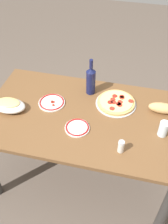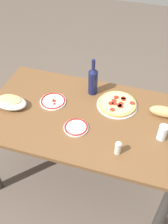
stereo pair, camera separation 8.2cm
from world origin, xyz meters
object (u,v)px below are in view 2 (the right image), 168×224
side_plate_near (76,127)px  bread_loaf (164,112)px  wine_bottle (93,80)px  spice_shaker (118,148)px  baked_pasta_dish (11,102)px  dining_table (84,126)px  side_plate_far (53,101)px  water_glass (163,133)px  pepperoni_pizza (117,104)px

side_plate_near → bread_loaf: 0.62m
wine_bottle → spice_shaker: bearing=120.6°
wine_bottle → bread_loaf: wine_bottle is taller
baked_pasta_dish → wine_bottle: size_ratio=0.82×
bread_loaf → spice_shaker: (0.24, 0.41, 0.01)m
dining_table → wine_bottle: wine_bottle is taller
dining_table → side_plate_far: size_ratio=7.32×
water_glass → side_plate_near: size_ratio=0.65×
dining_table → bread_loaf: bread_loaf is taller
pepperoni_pizza → water_glass: bearing=146.3°
dining_table → baked_pasta_dish: (0.53, 0.07, 0.15)m
spice_shaker → side_plate_near: bearing=-21.1°
dining_table → wine_bottle: size_ratio=4.85×
wine_bottle → side_plate_far: (0.25, 0.19, -0.11)m
dining_table → pepperoni_pizza: 0.29m
water_glass → bread_loaf: size_ratio=0.55×
pepperoni_pizza → baked_pasta_dish: (0.73, 0.23, 0.03)m
baked_pasta_dish → spice_shaker: 0.84m
baked_pasta_dish → side_plate_near: bearing=172.5°
side_plate_near → bread_loaf: size_ratio=0.85×
dining_table → bread_loaf: bearing=-163.2°
pepperoni_pizza → water_glass: 0.40m
pepperoni_pizza → side_plate_near: (0.22, 0.30, -0.01)m
baked_pasta_dish → side_plate_far: size_ratio=1.24×
baked_pasta_dish → wine_bottle: 0.62m
pepperoni_pizza → wine_bottle: bearing=-22.7°
wine_bottle → side_plate_far: bearing=37.4°
baked_pasta_dish → side_plate_far: bearing=-154.5°
baked_pasta_dish → side_plate_far: (-0.27, -0.13, -0.03)m
pepperoni_pizza → water_glass: (-0.33, 0.22, 0.04)m
baked_pasta_dish → bread_loaf: bearing=-168.0°
pepperoni_pizza → water_glass: size_ratio=2.76×
dining_table → spice_shaker: 0.42m
wine_bottle → water_glass: 0.63m
water_glass → bread_loaf: water_glass is taller
baked_pasta_dish → side_plate_near: baked_pasta_dish is taller
pepperoni_pizza → wine_bottle: 0.25m
baked_pasta_dish → bread_loaf: baked_pasta_dish is taller
dining_table → spice_shaker: bearing=139.1°
bread_loaf → dining_table: bearing=16.8°
pepperoni_pizza → side_plate_far: (0.46, 0.10, -0.01)m
side_plate_near → side_plate_far: side_plate_far is taller
pepperoni_pizza → baked_pasta_dish: size_ratio=1.24×
spice_shaker → water_glass: bearing=-141.2°
baked_pasta_dish → side_plate_far: 0.30m
baked_pasta_dish → side_plate_near: size_ratio=1.44×
side_plate_far → spice_shaker: spice_shaker is taller
pepperoni_pizza → spice_shaker: bearing=102.1°
dining_table → side_plate_near: 0.18m
water_glass → spice_shaker: 0.31m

